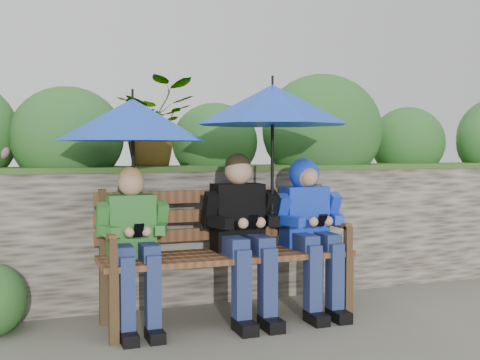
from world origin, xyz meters
name	(u,v)px	position (x,y,z in m)	size (l,w,h in m)	color
ground	(245,322)	(0.00, 0.00, 0.00)	(60.00, 60.00, 0.00)	#5F6050
garden_backdrop	(180,206)	(-0.03, 1.59, 0.64)	(8.00, 2.86, 1.84)	#3F3830
park_bench	(224,244)	(-0.10, 0.14, 0.51)	(1.70, 0.50, 0.90)	#45311C
boy_left	(134,238)	(-0.73, 0.07, 0.60)	(0.45, 0.52, 1.05)	#2A742A
boy_middle	(243,228)	(0.00, 0.06, 0.63)	(0.51, 0.59, 1.13)	black
boy_right	(310,221)	(0.52, 0.08, 0.65)	(0.48, 0.58, 1.09)	#1530BF
umbrella_left	(133,120)	(-0.72, 0.13, 1.34)	(0.96, 0.96, 0.86)	blue
umbrella_right	(272,105)	(0.22, 0.06, 1.46)	(1.05, 1.05, 0.96)	blue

